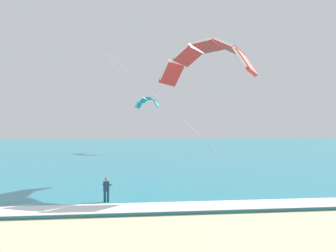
# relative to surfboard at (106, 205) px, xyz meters

# --- Properties ---
(sea) EXTENTS (200.00, 120.00, 0.20)m
(sea) POSITION_rel_surfboard_xyz_m (3.25, 57.23, 0.07)
(sea) COLOR teal
(sea) RESTS_ON ground
(surf_foam) EXTENTS (200.00, 2.19, 0.04)m
(surf_foam) POSITION_rel_surfboard_xyz_m (3.25, -1.77, 0.19)
(surf_foam) COLOR white
(surf_foam) RESTS_ON sea
(surfboard) EXTENTS (0.62, 1.44, 0.09)m
(surfboard) POSITION_rel_surfboard_xyz_m (0.00, 0.00, 0.00)
(surfboard) COLOR #E04C38
(surfboard) RESTS_ON ground
(kitesurfer) EXTENTS (0.56, 0.56, 1.69)m
(kitesurfer) POSITION_rel_surfboard_xyz_m (0.00, 0.02, 0.91)
(kitesurfer) COLOR #143347
(kitesurfer) RESTS_ON ground
(kite_primary) EXTENTS (10.78, 9.33, 10.50)m
(kite_primary) POSITION_rel_surfboard_xyz_m (7.54, 5.90, 10.34)
(kite_primary) COLOR red
(kite_distant) EXTENTS (4.39, 4.87, 2.13)m
(kite_distant) POSITION_rel_surfboard_xyz_m (4.98, 41.52, 9.49)
(kite_distant) COLOR teal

